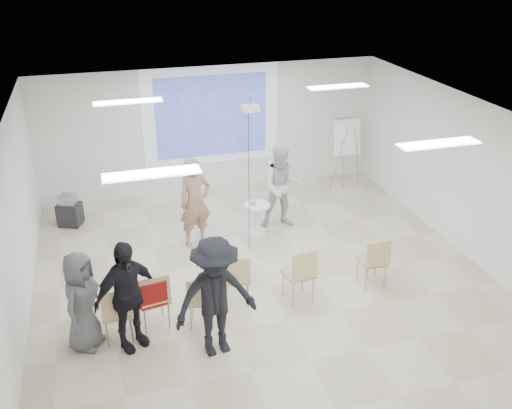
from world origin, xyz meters
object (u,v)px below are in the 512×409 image
object	(u,v)px
chair_center	(237,276)
audience_mid	(215,290)
audience_outer	(81,296)
chair_far_left	(117,310)
av_cart	(70,211)
chair_right_far	(375,259)
chair_right_inner	(301,271)
flipchart_easel	(347,136)
pedestal_table	(257,217)
chair_left_inner	(201,298)
chair_left_mid	(154,297)
laptop	(201,297)
player_right	(282,182)
audience_left	(126,289)
player_left	(195,197)

from	to	relation	value
chair_center	audience_mid	size ratio (longest dim) A/B	0.44
audience_outer	chair_far_left	bearing A→B (deg)	-66.62
chair_far_left	av_cart	size ratio (longest dim) A/B	1.38
chair_right_far	audience_mid	bearing A→B (deg)	-162.76
chair_right_inner	flipchart_easel	xyz separation A→B (m)	(2.69, 4.20, 0.75)
pedestal_table	chair_left_inner	world-z (taller)	chair_left_inner
chair_far_left	chair_left_mid	distance (m)	0.59
chair_center	flipchart_easel	size ratio (longest dim) A/B	0.52
chair_center	flipchart_easel	xyz separation A→B (m)	(3.73, 3.99, 0.78)
chair_far_left	audience_outer	distance (m)	0.57
laptop	chair_right_far	bearing A→B (deg)	-163.18
pedestal_table	player_right	bearing A→B (deg)	16.56
chair_right_far	av_cart	bearing A→B (deg)	142.36
flipchart_easel	audience_mid	bearing A→B (deg)	-131.61
audience_left	audience_outer	bearing A→B (deg)	136.18
player_left	flipchart_easel	size ratio (longest dim) A/B	1.14
chair_far_left	chair_left_mid	xyz separation A→B (m)	(0.57, 0.17, 0.02)
pedestal_table	audience_mid	bearing A→B (deg)	-115.26
player_right	chair_center	bearing A→B (deg)	-114.02
chair_center	audience_mid	distance (m)	1.33
player_right	av_cart	size ratio (longest dim) A/B	2.87
chair_center	pedestal_table	bearing A→B (deg)	78.07
audience_mid	laptop	bearing A→B (deg)	88.52
chair_left_inner	laptop	distance (m)	0.11
chair_right_inner	audience_left	bearing A→B (deg)	179.51
audience_mid	flipchart_easel	xyz separation A→B (m)	(4.31, 5.06, 0.26)
chair_right_far	chair_right_inner	bearing A→B (deg)	-177.20
chair_far_left	laptop	distance (m)	1.30
chair_left_mid	chair_center	distance (m)	1.42
player_right	chair_right_inner	world-z (taller)	player_right
chair_center	flipchart_easel	world-z (taller)	flipchart_easel
player_left	chair_right_inner	bearing A→B (deg)	-77.92
laptop	player_right	bearing A→B (deg)	-115.09
player_right	laptop	bearing A→B (deg)	-120.10
player_left	audience_left	world-z (taller)	player_left
chair_left_mid	chair_far_left	bearing A→B (deg)	-173.31
pedestal_table	audience_mid	size ratio (longest dim) A/B	0.31
chair_right_far	flipchart_easel	xyz separation A→B (m)	(1.31, 4.14, 0.78)
chair_right_far	flipchart_easel	distance (m)	4.41
chair_left_inner	chair_right_inner	distance (m)	1.73
player_left	chair_right_inner	distance (m)	2.83
av_cart	chair_far_left	bearing A→B (deg)	-57.01
laptop	chair_center	bearing A→B (deg)	-140.69
chair_left_mid	flipchart_easel	world-z (taller)	flipchart_easel
chair_far_left	laptop	xyz separation A→B (m)	(1.29, 0.13, -0.09)
player_right	flipchart_easel	size ratio (longest dim) A/B	1.11
pedestal_table	av_cart	size ratio (longest dim) A/B	0.96
player_right	av_cart	xyz separation A→B (m)	(-4.32, 1.29, -0.68)
chair_left_mid	flipchart_easel	distance (m)	6.71
chair_right_inner	chair_far_left	bearing A→B (deg)	176.58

